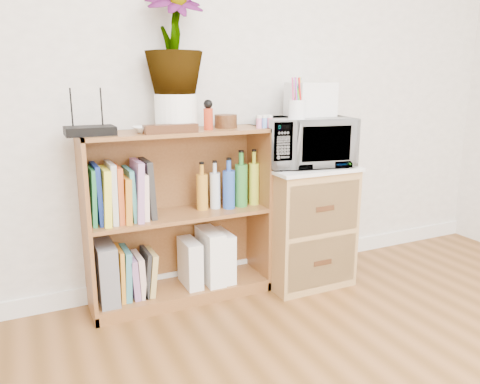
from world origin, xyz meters
TOP-DOWN VIEW (x-y plane):
  - skirting_board at (0.00, 2.24)m, footprint 4.00×0.02m
  - bookshelf at (-0.35, 2.10)m, footprint 1.00×0.30m
  - wicker_unit at (0.40, 2.02)m, footprint 0.50×0.45m
  - microwave at (0.40, 2.02)m, footprint 0.55×0.42m
  - pen_cup at (0.29, 1.95)m, footprint 0.09×0.09m
  - small_appliance at (0.47, 2.08)m, footprint 0.24×0.20m
  - router at (-0.79, 2.08)m, footprint 0.23×0.16m
  - white_bowl at (-0.52, 2.07)m, footprint 0.13×0.13m
  - plant_pot at (-0.34, 2.12)m, footprint 0.22×0.22m
  - potted_plant at (-0.34, 2.12)m, footprint 0.30×0.30m
  - trinket_box at (-0.41, 2.00)m, footprint 0.27×0.07m
  - kokeshi_doll at (-0.19, 2.06)m, footprint 0.05×0.05m
  - wooden_bowl at (-0.06, 2.11)m, footprint 0.12×0.12m
  - paint_jars at (0.12, 2.01)m, footprint 0.10×0.04m
  - file_box at (-0.76, 2.10)m, footprint 0.10×0.26m
  - magazine_holder_left at (-0.30, 2.09)m, footprint 0.08×0.21m
  - magazine_holder_mid at (-0.18, 2.09)m, footprint 0.10×0.25m
  - magazine_holder_right at (-0.11, 2.09)m, footprint 0.09×0.23m
  - cookbooks at (-0.65, 2.10)m, footprint 0.32×0.20m
  - liquor_bottles at (-0.05, 2.10)m, footprint 0.37×0.07m
  - lower_books at (-0.61, 2.10)m, footprint 0.20×0.19m

SIDE VIEW (x-z plane):
  - skirting_board at x=0.00m, z-range 0.00..0.10m
  - lower_books at x=-0.61m, z-range 0.05..0.33m
  - magazine_holder_left at x=-0.30m, z-range 0.07..0.34m
  - magazine_holder_right at x=-0.11m, z-range 0.07..0.36m
  - magazine_holder_mid at x=-0.18m, z-range 0.07..0.38m
  - file_box at x=-0.76m, z-range 0.07..0.39m
  - wicker_unit at x=0.40m, z-range 0.00..0.70m
  - bookshelf at x=-0.35m, z-range 0.00..0.95m
  - cookbooks at x=-0.65m, z-range 0.49..0.80m
  - liquor_bottles at x=-0.05m, z-range 0.49..0.80m
  - microwave at x=0.40m, z-range 0.72..1.00m
  - white_bowl at x=-0.52m, z-range 0.95..0.98m
  - router at x=-0.79m, z-range 0.95..0.99m
  - trinket_box at x=-0.41m, z-range 0.95..0.99m
  - paint_jars at x=0.12m, z-range 0.95..1.00m
  - wooden_bowl at x=-0.06m, z-range 0.95..1.02m
  - kokeshi_doll at x=-0.19m, z-range 0.95..1.06m
  - plant_pot at x=-0.34m, z-range 0.95..1.14m
  - pen_cup at x=0.29m, z-range 1.00..1.10m
  - small_appliance at x=0.47m, z-range 1.00..1.19m
  - potted_plant at x=-0.34m, z-range 1.14..1.67m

